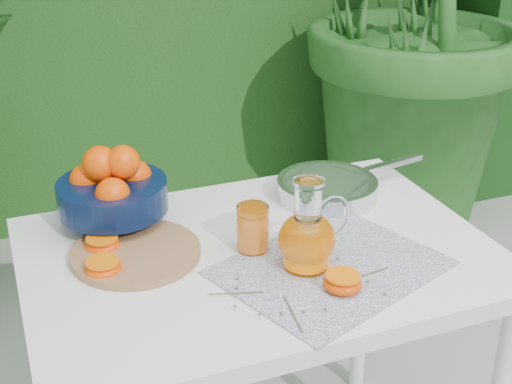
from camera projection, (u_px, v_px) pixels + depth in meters
name	position (u px, v px, depth m)	size (l,w,h in m)	color
white_table	(259.00, 282.00, 1.58)	(1.00, 0.70, 0.75)	white
placemat	(331.00, 267.00, 1.47)	(0.43, 0.34, 0.00)	#0D184A
cutting_board	(136.00, 253.00, 1.51)	(0.28, 0.28, 0.02)	#936842
fruit_bowl	(112.00, 189.00, 1.61)	(0.28, 0.28, 0.20)	black
juice_pitcher	(308.00, 237.00, 1.45)	(0.18, 0.14, 0.20)	white
juice_tumbler	(253.00, 229.00, 1.52)	(0.08, 0.08, 0.10)	white
saute_pan	(328.00, 187.00, 1.77)	(0.46, 0.29, 0.05)	silver
orange_halves	(179.00, 265.00, 1.45)	(0.52, 0.42, 0.04)	#ED4A02
thyme_sprigs	(300.00, 293.00, 1.38)	(0.37, 0.21, 0.01)	brown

